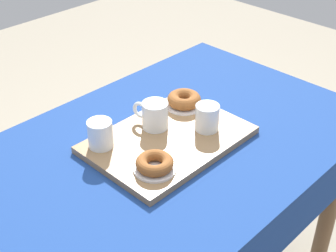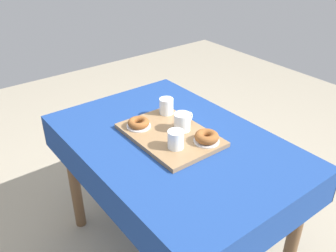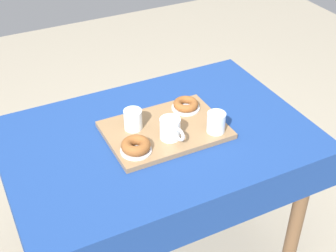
% 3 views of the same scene
% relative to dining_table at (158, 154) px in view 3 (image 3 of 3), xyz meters
% --- Properties ---
extents(dining_table, '(1.24, 0.84, 0.77)m').
position_rel_dining_table_xyz_m(dining_table, '(0.00, 0.00, 0.00)').
color(dining_table, navy).
rests_on(dining_table, ground).
extents(serving_tray, '(0.48, 0.34, 0.02)m').
position_rel_dining_table_xyz_m(serving_tray, '(-0.03, 0.00, 0.11)').
color(serving_tray, olive).
rests_on(serving_tray, dining_table).
extents(tea_mug_left, '(0.08, 0.12, 0.09)m').
position_rel_dining_table_xyz_m(tea_mug_left, '(-0.02, 0.07, 0.17)').
color(tea_mug_left, white).
rests_on(tea_mug_left, serving_tray).
extents(water_glass_near, '(0.07, 0.07, 0.08)m').
position_rel_dining_table_xyz_m(water_glass_near, '(-0.20, 0.11, 0.16)').
color(water_glass_near, white).
rests_on(water_glass_near, serving_tray).
extents(water_glass_far, '(0.07, 0.07, 0.08)m').
position_rel_dining_table_xyz_m(water_glass_far, '(0.08, -0.06, 0.16)').
color(water_glass_far, white).
rests_on(water_glass_far, serving_tray).
extents(donut_plate_left, '(0.12, 0.12, 0.01)m').
position_rel_dining_table_xyz_m(donut_plate_left, '(-0.17, -0.09, 0.13)').
color(donut_plate_left, silver).
rests_on(donut_plate_left, serving_tray).
extents(sugar_donut_left, '(0.11, 0.11, 0.03)m').
position_rel_dining_table_xyz_m(sugar_donut_left, '(-0.17, -0.09, 0.15)').
color(sugar_donut_left, brown).
rests_on(sugar_donut_left, donut_plate_left).
extents(donut_plate_right, '(0.12, 0.12, 0.01)m').
position_rel_dining_table_xyz_m(donut_plate_right, '(0.13, 0.09, 0.13)').
color(donut_plate_right, silver).
rests_on(donut_plate_right, serving_tray).
extents(sugar_donut_right, '(0.11, 0.11, 0.04)m').
position_rel_dining_table_xyz_m(sugar_donut_right, '(0.13, 0.09, 0.15)').
color(sugar_donut_right, brown).
rests_on(sugar_donut_right, donut_plate_right).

